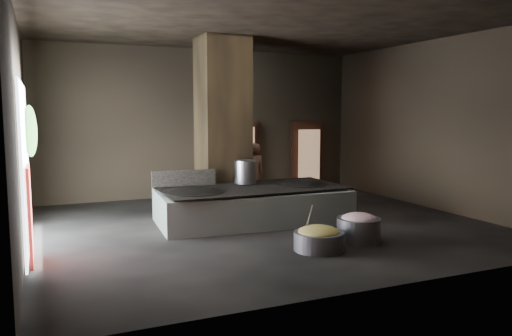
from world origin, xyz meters
name	(u,v)px	position (x,y,z in m)	size (l,w,h in m)	color
floor	(263,227)	(0.00, 0.00, -0.05)	(10.00, 9.00, 0.10)	black
ceiling	(263,24)	(0.00, 0.00, 4.55)	(10.00, 9.00, 0.10)	black
back_wall	(203,123)	(0.00, 4.55, 2.25)	(10.00, 0.10, 4.50)	black
front_wall	(393,137)	(0.00, -4.55, 2.25)	(10.00, 0.10, 4.50)	black
left_wall	(17,131)	(-5.05, 0.00, 2.25)	(0.10, 9.00, 4.50)	black
right_wall	(436,125)	(5.05, 0.00, 2.25)	(0.10, 9.00, 4.50)	black
pillar	(223,125)	(-0.30, 1.90, 2.25)	(1.20, 1.20, 4.50)	black
hearth_platform	(252,206)	(-0.11, 0.39, 0.38)	(4.41, 2.11, 0.77)	silver
platform_cap	(252,188)	(-0.11, 0.39, 0.82)	(4.31, 2.07, 0.03)	black
wok_left	(194,195)	(-1.56, 0.34, 0.75)	(1.39, 1.39, 0.38)	black
wok_left_rim	(194,192)	(-1.56, 0.34, 0.82)	(1.42, 1.42, 0.05)	black
wok_right	(301,187)	(1.24, 0.44, 0.75)	(1.29, 1.29, 0.36)	black
wok_right_rim	(302,184)	(1.24, 0.44, 0.82)	(1.32, 1.32, 0.05)	black
stock_pot	(245,172)	(-0.06, 0.94, 1.13)	(0.54, 0.54, 0.57)	#989A9F
splash_guard	(184,178)	(-1.56, 1.14, 1.03)	(1.53, 0.06, 0.38)	black
cook	(254,174)	(0.81, 2.43, 0.86)	(0.63, 0.41, 1.73)	#885945
veg_basin	(319,241)	(0.10, -2.35, 0.18)	(0.96, 0.96, 0.35)	slate
veg_fill	(319,232)	(0.10, -2.35, 0.35)	(0.78, 0.78, 0.24)	#97B155
ladle	(308,221)	(-0.05, -2.20, 0.55)	(0.03, 0.03, 0.75)	#989A9F
meat_basin	(359,230)	(1.16, -2.13, 0.24)	(0.88, 0.88, 0.48)	slate
meat_fill	(359,220)	(1.16, -2.13, 0.45)	(0.73, 0.73, 0.28)	pink
doorway_near	(240,159)	(1.20, 4.45, 1.10)	(1.18, 0.08, 2.38)	black
doorway_near_glow	(241,161)	(1.12, 4.18, 1.05)	(0.90, 0.04, 2.13)	#8C6647
doorway_far	(306,156)	(3.60, 4.45, 1.10)	(1.18, 0.08, 2.38)	black
doorway_far_glow	(309,158)	(3.59, 4.23, 1.05)	(0.80, 0.04, 1.90)	#8C6647
left_opening	(25,164)	(-4.95, 0.20, 1.60)	(0.04, 4.20, 3.10)	white
pavilion_sliver	(30,215)	(-4.88, -1.10, 0.85)	(0.05, 0.90, 1.70)	maroon
tree_silhouette	(30,131)	(-4.85, 1.30, 2.20)	(0.28, 1.10, 1.10)	#194714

